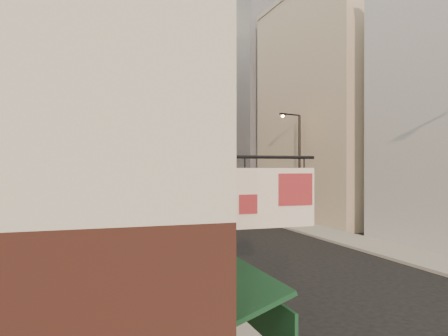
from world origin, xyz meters
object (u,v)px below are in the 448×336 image
traffic_light_right (226,174)px  clock_tower (121,107)px  white_tower (186,95)px  streetlamp_mid (298,162)px  streetlamp_far (217,169)px  traffic_light_left (116,179)px

traffic_light_right → clock_tower: bearing=-59.2°
white_tower → streetlamp_mid: bearing=-93.2°
streetlamp_far → traffic_light_left: streetlamp_far is taller
streetlamp_mid → clock_tower: bearing=77.0°
clock_tower → streetlamp_mid: clock_tower is taller
streetlamp_far → traffic_light_left: 17.36m
streetlamp_far → traffic_light_right: 2.23m
clock_tower → traffic_light_right: (7.87, -47.28, -13.81)m
clock_tower → streetlamp_far: (7.39, -45.20, -13.15)m
traffic_light_left → traffic_light_right: (13.57, 9.28, 0.17)m
streetlamp_far → traffic_light_left: (-13.10, -11.36, -0.83)m
white_tower → traffic_light_right: (-3.13, -33.28, -14.78)m
white_tower → streetlamp_far: (-3.61, -31.20, -14.12)m
clock_tower → streetlamp_far: bearing=-80.7°
clock_tower → traffic_light_right: size_ratio=8.98×
white_tower → streetlamp_far: size_ratio=5.29×
traffic_light_left → traffic_light_right: same height
white_tower → traffic_light_right: bearing=-95.4°
clock_tower → streetlamp_mid: 66.08m
white_tower → streetlamp_mid: white_tower is taller
clock_tower → traffic_light_right: 49.87m
streetlamp_far → traffic_light_left: bearing=-156.3°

